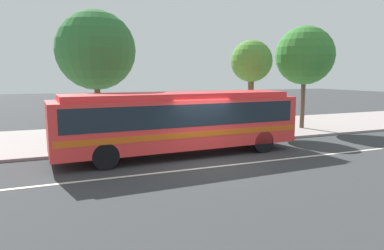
{
  "coord_description": "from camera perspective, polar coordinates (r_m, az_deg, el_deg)",
  "views": [
    {
      "loc": [
        -5.72,
        -12.42,
        3.46
      ],
      "look_at": [
        -0.01,
        1.54,
        1.3
      ],
      "focal_mm": 32.6,
      "sensor_mm": 36.0,
      "label": 1
    }
  ],
  "objects": [
    {
      "name": "pedestrian_waiting_near_sign",
      "position": [
        19.75,
        9.15,
        1.09
      ],
      "size": [
        0.47,
        0.47,
        1.62
      ],
      "color": "#172B4C",
      "rests_on": "sidewalk_slab"
    },
    {
      "name": "street_tree_far_end",
      "position": [
        23.24,
        17.97,
        10.75
      ],
      "size": [
        3.63,
        3.63,
        6.38
      ],
      "color": "brown",
      "rests_on": "sidewalk_slab"
    },
    {
      "name": "ground_plane",
      "position": [
        14.1,
        2.41,
        -6.05
      ],
      "size": [
        120.0,
        120.0,
        0.0
      ],
      "primitive_type": "plane",
      "color": "#343638"
    },
    {
      "name": "street_tree_mid_block",
      "position": [
        21.06,
        9.7,
        10.11
      ],
      "size": [
        2.44,
        2.44,
        5.39
      ],
      "color": "brown",
      "rests_on": "sidewalk_slab"
    },
    {
      "name": "bus_stop_sign",
      "position": [
        18.66,
        9.56,
        2.34
      ],
      "size": [
        0.15,
        0.44,
        2.31
      ],
      "color": "gray",
      "rests_on": "sidewalk_slab"
    },
    {
      "name": "sidewalk_slab",
      "position": [
        20.47,
        -5.72,
        -1.45
      ],
      "size": [
        60.0,
        8.0,
        0.12
      ],
      "primitive_type": "cube",
      "color": "#9F9290",
      "rests_on": "ground_plane"
    },
    {
      "name": "street_tree_near_stop",
      "position": [
        19.01,
        -15.46,
        11.67
      ],
      "size": [
        4.07,
        4.07,
        6.65
      ],
      "color": "brown",
      "rests_on": "sidewalk_slab"
    },
    {
      "name": "pedestrian_walking_along_curb",
      "position": [
        18.48,
        -0.42,
        0.87
      ],
      "size": [
        0.36,
        0.36,
        1.7
      ],
      "color": "#313938",
      "rests_on": "sidewalk_slab"
    },
    {
      "name": "lane_stripe_center",
      "position": [
        13.4,
        3.85,
        -6.81
      ],
      "size": [
        56.0,
        0.16,
        0.01
      ],
      "primitive_type": "cube",
      "color": "silver",
      "rests_on": "ground_plane"
    },
    {
      "name": "transit_bus",
      "position": [
        15.05,
        -2.06,
        0.99
      ],
      "size": [
        10.68,
        2.91,
        2.72
      ],
      "color": "#EC3433",
      "rests_on": "ground_plane"
    }
  ]
}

